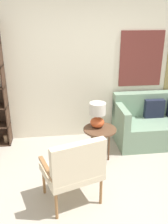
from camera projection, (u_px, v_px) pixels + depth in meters
The scene contains 6 objects.
ground_plane at pixel (103, 207), 3.10m from camera, with size 14.00×14.00×0.00m, color #B2A899.
wall_back at pixel (86, 66), 4.46m from camera, with size 6.40×0.08×2.70m.
armchair at pixel (75, 167), 2.96m from camera, with size 0.81×0.75×0.92m.
couch at pixel (166, 123), 4.62m from camera, with size 1.90×0.82×0.87m.
side_table at pixel (100, 132), 3.96m from camera, with size 0.52×0.52×0.54m.
table_lamp at pixel (97, 114), 3.92m from camera, with size 0.26×0.26×0.41m.
Camera 1 is at (-0.54, -2.37, 2.26)m, focal length 40.00 mm.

